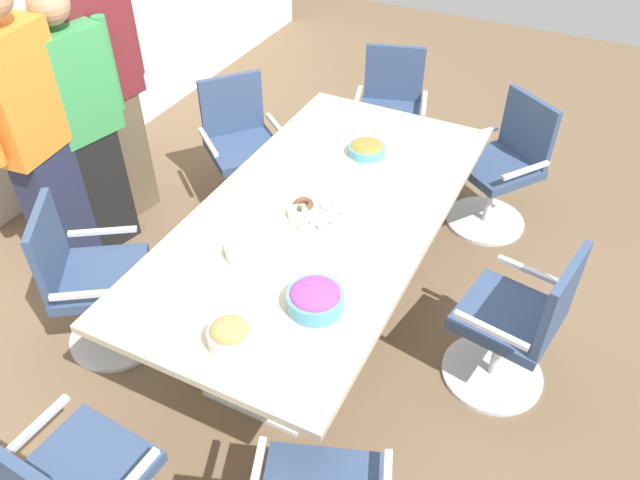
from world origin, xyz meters
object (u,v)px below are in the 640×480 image
object	(u,v)px
office_chair_1	(516,328)
snack_bowl_pretzels	(367,148)
person_standing_1	(82,124)
snack_bowl_cookies	(230,334)
office_chair_4	(243,152)
office_chair_5	(93,286)
person_standing_0	(33,136)
plate_stack	(248,250)
donut_platter	(317,214)
snack_bowl_candy_mix	(315,298)
office_chair_3	(390,118)
office_chair_2	(501,172)
conference_table	(320,229)
person_standing_2	(105,85)

from	to	relation	value
office_chair_1	snack_bowl_pretzels	size ratio (longest dim) A/B	4.21
person_standing_1	snack_bowl_cookies	distance (m)	1.90
office_chair_4	person_standing_1	size ratio (longest dim) A/B	0.53
office_chair_4	office_chair_5	distance (m)	1.50
office_chair_5	person_standing_0	xyz separation A→B (m)	(0.37, 0.59, 0.57)
office_chair_5	plate_stack	distance (m)	0.95
donut_platter	snack_bowl_candy_mix	bearing A→B (deg)	-154.00
snack_bowl_pretzels	snack_bowl_cookies	world-z (taller)	snack_bowl_cookies
office_chair_3	office_chair_5	size ratio (longest dim) A/B	1.00
snack_bowl_pretzels	plate_stack	xyz separation A→B (m)	(-1.08, 0.16, -0.01)
office_chair_4	plate_stack	size ratio (longest dim) A/B	4.26
snack_bowl_pretzels	donut_platter	bearing A→B (deg)	-179.04
office_chair_1	snack_bowl_pretzels	bearing A→B (deg)	69.89
office_chair_4	donut_platter	xyz separation A→B (m)	(-0.82, -0.99, 0.36)
office_chair_2	office_chair_3	world-z (taller)	same
conference_table	office_chair_2	bearing A→B (deg)	-27.66
office_chair_5	person_standing_2	distance (m)	1.36
office_chair_2	person_standing_1	distance (m)	2.68
office_chair_1	person_standing_2	distance (m)	2.84
person_standing_1	snack_bowl_pretzels	size ratio (longest dim) A/B	7.89
conference_table	person_standing_2	distance (m)	1.73
office_chair_2	person_standing_1	xyz separation A→B (m)	(-1.35, 2.26, 0.48)
conference_table	person_standing_0	size ratio (longest dim) A/B	1.29
plate_stack	person_standing_0	bearing A→B (deg)	85.74
office_chair_4	snack_bowl_pretzels	size ratio (longest dim) A/B	4.21
office_chair_3	office_chair_4	xyz separation A→B (m)	(-0.90, 0.74, 0.00)
person_standing_2	snack_bowl_pretzels	size ratio (longest dim) A/B	8.50
person_standing_2	conference_table	bearing A→B (deg)	90.00
conference_table	plate_stack	xyz separation A→B (m)	(-0.46, 0.16, 0.15)
snack_bowl_cookies	snack_bowl_candy_mix	xyz separation A→B (m)	(0.35, -0.22, -0.00)
office_chair_3	snack_bowl_pretzels	size ratio (longest dim) A/B	4.21
conference_table	snack_bowl_candy_mix	world-z (taller)	snack_bowl_candy_mix
snack_bowl_candy_mix	plate_stack	distance (m)	0.48
office_chair_3	plate_stack	xyz separation A→B (m)	(-2.13, -0.08, 0.37)
person_standing_0	snack_bowl_cookies	world-z (taller)	person_standing_0
snack_bowl_pretzels	office_chair_2	bearing A→B (deg)	-44.65
office_chair_4	snack_bowl_pretzels	distance (m)	1.06
office_chair_5	donut_platter	bearing A→B (deg)	90.66
office_chair_4	donut_platter	distance (m)	1.34
snack_bowl_candy_mix	donut_platter	xyz separation A→B (m)	(0.58, 0.28, -0.04)
snack_bowl_cookies	office_chair_4	bearing A→B (deg)	31.25
office_chair_1	person_standing_1	size ratio (longest dim) A/B	0.53
conference_table	plate_stack	size ratio (longest dim) A/B	11.23
person_standing_0	person_standing_1	size ratio (longest dim) A/B	1.09
conference_table	office_chair_1	world-z (taller)	office_chair_1
snack_bowl_pretzels	office_chair_3	bearing A→B (deg)	12.81
person_standing_2	plate_stack	distance (m)	1.70
person_standing_0	snack_bowl_cookies	distance (m)	1.77
person_standing_1	snack_bowl_pretzels	xyz separation A→B (m)	(0.65, -1.56, -0.10)
office_chair_1	office_chair_5	xyz separation A→B (m)	(-0.71, 2.10, 0.00)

